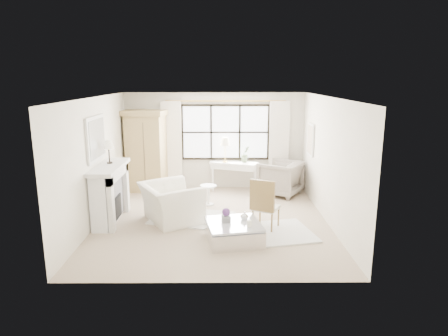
{
  "coord_description": "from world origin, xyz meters",
  "views": [
    {
      "loc": [
        0.19,
        -8.37,
        3.11
      ],
      "look_at": [
        0.25,
        0.2,
        1.15
      ],
      "focal_mm": 32.0,
      "sensor_mm": 36.0,
      "label": 1
    }
  ],
  "objects": [
    {
      "name": "armoire",
      "position": [
        -1.88,
        2.39,
        1.14
      ],
      "size": [
        1.23,
        0.89,
        2.24
      ],
      "rotation": [
        0.0,
        0.0,
        -0.18
      ],
      "color": "tan",
      "rests_on": "floor"
    },
    {
      "name": "console_lamp",
      "position": [
        0.29,
        2.47,
        1.36
      ],
      "size": [
        0.28,
        0.28,
        0.69
      ],
      "color": "gold",
      "rests_on": "console_table"
    },
    {
      "name": "wall_left",
      "position": [
        -2.5,
        0.0,
        1.35
      ],
      "size": [
        0.0,
        5.5,
        5.5
      ],
      "primitive_type": "plane",
      "rotation": [
        1.57,
        0.0,
        1.57
      ],
      "color": "white",
      "rests_on": "ground"
    },
    {
      "name": "coffee_table",
      "position": [
        0.43,
        -1.15,
        0.18
      ],
      "size": [
        1.17,
        1.17,
        0.38
      ],
      "rotation": [
        0.0,
        0.0,
        0.19
      ],
      "color": "silver",
      "rests_on": "floor"
    },
    {
      "name": "wall_front",
      "position": [
        0.0,
        -2.75,
        1.35
      ],
      "size": [
        5.0,
        0.0,
        5.0
      ],
      "primitive_type": "plane",
      "rotation": [
        -1.57,
        0.0,
        0.0
      ],
      "color": "beige",
      "rests_on": "ground"
    },
    {
      "name": "curtain_left",
      "position": [
        -1.2,
        2.65,
        1.24
      ],
      "size": [
        0.55,
        0.1,
        2.47
      ],
      "primitive_type": "cube",
      "color": "white",
      "rests_on": "ground"
    },
    {
      "name": "window_pane",
      "position": [
        0.3,
        2.73,
        1.6
      ],
      "size": [
        2.4,
        0.02,
        1.5
      ],
      "primitive_type": "cube",
      "color": "silver",
      "rests_on": "wall_back"
    },
    {
      "name": "side_table",
      "position": [
        -0.14,
        1.11,
        0.33
      ],
      "size": [
        0.4,
        0.4,
        0.51
      ],
      "color": "silver",
      "rests_on": "floor"
    },
    {
      "name": "french_chair",
      "position": [
        1.1,
        -0.51,
        0.31
      ],
      "size": [
        0.65,
        0.65,
        1.08
      ],
      "rotation": [
        0.0,
        0.0,
        2.66
      ],
      "color": "olive",
      "rests_on": "floor"
    },
    {
      "name": "floor",
      "position": [
        0.0,
        0.0,
        0.0
      ],
      "size": [
        5.5,
        5.5,
        0.0
      ],
      "primitive_type": "plane",
      "color": "tan",
      "rests_on": "ground"
    },
    {
      "name": "wingback_chair",
      "position": [
        1.77,
        2.0,
        0.46
      ],
      "size": [
        1.38,
        1.37,
        0.92
      ],
      "primitive_type": "imported",
      "rotation": [
        0.0,
        0.0,
        -2.14
      ],
      "color": "gray",
      "rests_on": "floor"
    },
    {
      "name": "planter_flowers",
      "position": [
        0.28,
        -1.1,
        0.58
      ],
      "size": [
        0.16,
        0.16,
        0.16
      ],
      "primitive_type": "sphere",
      "color": "#5B2F75",
      "rests_on": "planter_box"
    },
    {
      "name": "ceiling",
      "position": [
        0.0,
        0.0,
        2.7
      ],
      "size": [
        5.5,
        5.5,
        0.0
      ],
      "primitive_type": "plane",
      "rotation": [
        3.14,
        0.0,
        0.0
      ],
      "color": "white",
      "rests_on": "ground"
    },
    {
      "name": "mantel_lamp",
      "position": [
        -2.27,
        0.19,
        1.65
      ],
      "size": [
        0.22,
        0.22,
        0.51
      ],
      "color": "black",
      "rests_on": "fireplace"
    },
    {
      "name": "mirror_frame",
      "position": [
        -2.47,
        0.0,
        1.84
      ],
      "size": [
        0.05,
        1.15,
        0.95
      ],
      "primitive_type": "cube",
      "color": "silver",
      "rests_on": "wall_left"
    },
    {
      "name": "window_frame",
      "position": [
        0.3,
        2.72,
        1.6
      ],
      "size": [
        2.5,
        0.04,
        1.5
      ],
      "primitive_type": null,
      "color": "black",
      "rests_on": "wall_back"
    },
    {
      "name": "console_table",
      "position": [
        0.54,
        2.46,
        0.4
      ],
      "size": [
        1.38,
        0.87,
        0.8
      ],
      "rotation": [
        0.0,
        0.0,
        -0.35
      ],
      "color": "white",
      "rests_on": "floor"
    },
    {
      "name": "curtain_rod",
      "position": [
        0.3,
        2.67,
        2.47
      ],
      "size": [
        3.3,
        0.04,
        0.04
      ],
      "primitive_type": "cylinder",
      "rotation": [
        0.0,
        1.57,
        0.0
      ],
      "color": "#BF9542",
      "rests_on": "wall_back"
    },
    {
      "name": "fireplace",
      "position": [
        -2.27,
        0.0,
        0.65
      ],
      "size": [
        0.58,
        1.66,
        1.26
      ],
      "color": "silver",
      "rests_on": "ground"
    },
    {
      "name": "art_canvas",
      "position": [
        2.45,
        1.7,
        1.55
      ],
      "size": [
        0.01,
        0.52,
        0.72
      ],
      "primitive_type": "cube",
      "color": "beige",
      "rests_on": "wall_right"
    },
    {
      "name": "orchid_plant",
      "position": [
        0.85,
        2.46,
        1.03
      ],
      "size": [
        0.31,
        0.29,
        0.46
      ],
      "primitive_type": "imported",
      "rotation": [
        0.0,
        0.0,
        0.4
      ],
      "color": "#536744",
      "rests_on": "console_table"
    },
    {
      "name": "club_armchair",
      "position": [
        -0.92,
        -0.03,
        0.42
      ],
      "size": [
        1.61,
        1.68,
        0.84
      ],
      "primitive_type": "imported",
      "rotation": [
        0.0,
        0.0,
        2.08
      ],
      "color": "white",
      "rests_on": "floor"
    },
    {
      "name": "rug_right",
      "position": [
        1.14,
        -0.79,
        0.02
      ],
      "size": [
        2.0,
        1.66,
        0.03
      ],
      "primitive_type": "cube",
      "rotation": [
        0.0,
        0.0,
        0.21
      ],
      "color": "silver",
      "rests_on": "floor"
    },
    {
      "name": "wall_right",
      "position": [
        2.5,
        0.0,
        1.35
      ],
      "size": [
        0.0,
        5.5,
        5.5
      ],
      "primitive_type": "plane",
      "rotation": [
        1.57,
        0.0,
        -1.57
      ],
      "color": "white",
      "rests_on": "ground"
    },
    {
      "name": "wall_back",
      "position": [
        0.0,
        2.75,
        1.35
      ],
      "size": [
        5.0,
        0.0,
        5.0
      ],
      "primitive_type": "plane",
      "rotation": [
        1.57,
        0.0,
        0.0
      ],
      "color": "beige",
      "rests_on": "ground"
    },
    {
      "name": "mirror_glass",
      "position": [
        -2.44,
        0.0,
        1.84
      ],
      "size": [
        0.02,
        1.0,
        0.8
      ],
      "primitive_type": "cube",
      "color": "silver",
      "rests_on": "wall_left"
    },
    {
      "name": "curtain_right",
      "position": [
        1.8,
        2.65,
        1.24
      ],
      "size": [
        0.55,
        0.1,
        2.47
      ],
      "primitive_type": "cube",
      "color": "silver",
      "rests_on": "ground"
    },
    {
      "name": "art_frame",
      "position": [
        2.47,
        1.7,
        1.55
      ],
      "size": [
        0.04,
        0.62,
        0.82
      ],
      "primitive_type": "cube",
      "color": "silver",
      "rests_on": "wall_right"
    },
    {
      "name": "pillar_candle",
      "position": [
        0.71,
        -1.35,
        0.44
      ],
      "size": [
        0.09,
        0.09,
        0.12
      ],
      "primitive_type": "cylinder",
      "color": "white",
      "rests_on": "coffee_table"
    },
    {
      "name": "planter_box",
      "position": [
        0.28,
        -1.1,
        0.44
      ],
      "size": [
        0.18,
        0.18,
        0.12
      ],
      "primitive_type": "cube",
      "rotation": [
        0.0,
        0.0,
        0.15
      ],
      "color": "slate",
      "rests_on": "coffee_table"
    },
    {
      "name": "coffee_vase",
      "position": [
        0.64,
        -0.98,
        0.46
      ],
      "size": [
        0.2,
        0.2,
        0.16
      ],
      "primitive_type": "imported",
      "rotation": [
        0.0,
        0.0,
        -0.36
      ],
      "color": "silver",
      "rests_on": "coffee_table"
    },
    {
      "name": "rug_left",
      "position": [
        -0.47,
        0.13,
        0.02
      ],
      "size": [
        2.0,
        1.64,
        0.03
      ],
      "primitive_type": "cube",
      "rotation": [
        0.0,
        0.0,
        -0.26
      ],
      "color": "silver",
      "rests_on": "floor"
    }
  ]
}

